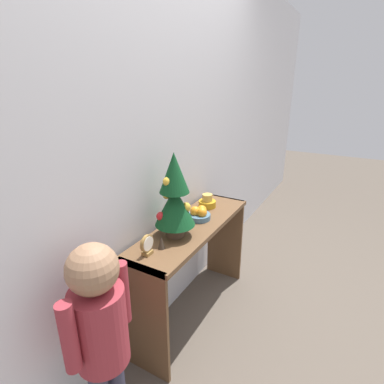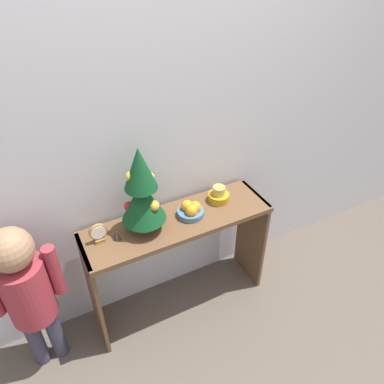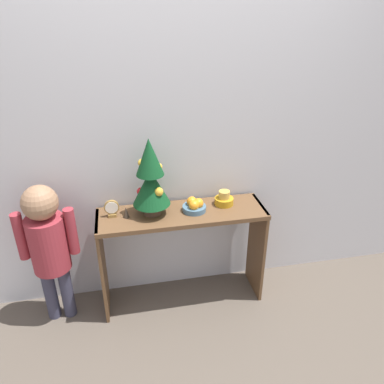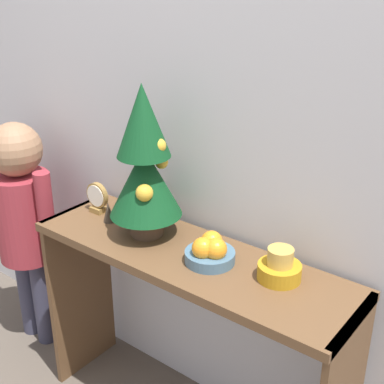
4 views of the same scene
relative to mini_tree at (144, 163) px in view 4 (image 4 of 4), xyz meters
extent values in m
cube|color=silver|center=(0.19, 0.19, 0.28)|extent=(7.00, 0.05, 2.50)
cube|color=brown|center=(0.19, -0.02, -0.27)|extent=(1.10, 0.33, 0.03)
cube|color=brown|center=(-0.35, -0.02, -0.61)|extent=(0.02, 0.30, 0.72)
cylinder|color=#4C3828|center=(0.00, 0.00, -0.23)|extent=(0.11, 0.11, 0.05)
cylinder|color=brown|center=(0.00, 0.00, -0.18)|extent=(0.02, 0.02, 0.04)
cone|color=#0F421E|center=(0.00, 0.00, -0.06)|extent=(0.24, 0.24, 0.23)
cone|color=#0F421E|center=(0.00, 0.00, 0.14)|extent=(0.17, 0.17, 0.23)
sphere|color=gold|center=(0.04, -0.05, -0.07)|extent=(0.06, 0.06, 0.06)
sphere|color=red|center=(-0.06, 0.06, -0.12)|extent=(0.05, 0.05, 0.05)
sphere|color=#2D4CA8|center=(-0.04, 0.02, 0.07)|extent=(0.04, 0.04, 0.04)
sphere|color=gold|center=(0.01, 0.07, -0.01)|extent=(0.04, 0.04, 0.04)
sphere|color=gold|center=(0.05, 0.01, 0.07)|extent=(0.05, 0.05, 0.05)
sphere|color=gold|center=(-0.04, 0.02, 0.10)|extent=(0.05, 0.05, 0.05)
cylinder|color=#476B84|center=(0.27, -0.02, -0.24)|extent=(0.15, 0.15, 0.04)
sphere|color=orange|center=(0.30, -0.02, -0.20)|extent=(0.07, 0.07, 0.07)
sphere|color=orange|center=(0.26, 0.01, -0.20)|extent=(0.07, 0.07, 0.07)
sphere|color=orange|center=(0.27, -0.04, -0.20)|extent=(0.07, 0.07, 0.07)
cylinder|color=#B78419|center=(0.49, 0.03, -0.23)|extent=(0.13, 0.13, 0.05)
cylinder|color=gold|center=(0.49, 0.03, -0.18)|extent=(0.08, 0.08, 0.05)
cube|color=olive|center=(-0.25, 0.02, -0.24)|extent=(0.05, 0.04, 0.02)
cylinder|color=olive|center=(-0.25, 0.02, -0.19)|extent=(0.09, 0.02, 0.09)
cylinder|color=white|center=(-0.25, 0.01, -0.19)|extent=(0.08, 0.00, 0.08)
cone|color=#382D23|center=(-0.17, -0.02, -0.22)|extent=(0.04, 0.04, 0.07)
cylinder|color=#38384C|center=(-0.71, -0.03, -0.77)|extent=(0.08, 0.08, 0.41)
cylinder|color=#38384C|center=(-0.61, -0.03, -0.77)|extent=(0.08, 0.08, 0.41)
cylinder|color=#992D38|center=(-0.66, -0.03, -0.38)|extent=(0.23, 0.23, 0.37)
sphere|color=#997051|center=(-0.66, -0.03, -0.09)|extent=(0.21, 0.21, 0.21)
cylinder|color=#992D38|center=(-0.81, -0.03, -0.30)|extent=(0.07, 0.07, 0.31)
cylinder|color=#992D38|center=(-0.51, -0.03, -0.30)|extent=(0.07, 0.07, 0.31)
camera|label=1|loc=(-1.35, -0.87, 0.61)|focal=28.00mm
camera|label=2|loc=(-0.48, -1.48, 1.14)|focal=35.00mm
camera|label=3|loc=(-0.16, -2.09, 0.97)|focal=35.00mm
camera|label=4|loc=(1.09, -1.16, 0.59)|focal=50.00mm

